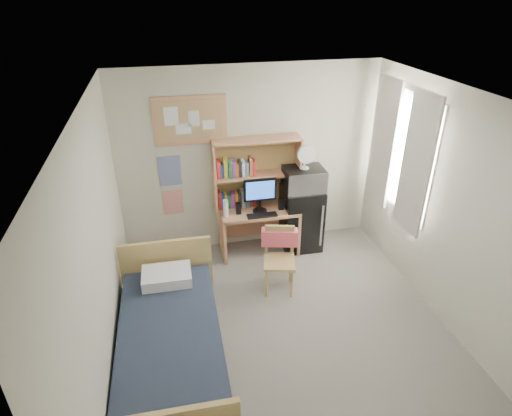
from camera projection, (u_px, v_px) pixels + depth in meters
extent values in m
cube|color=gray|center=(290.00, 339.00, 4.73)|extent=(3.60, 4.20, 0.02)
cube|color=white|center=(302.00, 105.00, 3.51)|extent=(3.60, 4.20, 0.02)
cube|color=beige|center=(250.00, 160.00, 5.92)|extent=(3.60, 0.04, 2.60)
cube|color=beige|center=(100.00, 263.00, 3.76)|extent=(0.04, 4.20, 2.60)
cube|color=beige|center=(460.00, 219.00, 4.47)|extent=(0.04, 4.20, 2.60)
cube|color=white|center=(401.00, 152.00, 5.35)|extent=(0.10, 1.40, 1.70)
cube|color=beige|center=(416.00, 164.00, 5.00)|extent=(0.04, 0.55, 1.70)
cube|color=beige|center=(384.00, 142.00, 5.69)|extent=(0.04, 0.55, 1.70)
cube|color=tan|center=(190.00, 121.00, 5.47)|extent=(0.94, 0.03, 0.64)
cube|color=navy|center=(170.00, 171.00, 5.72)|extent=(0.30, 0.01, 0.42)
cube|color=red|center=(173.00, 202.00, 5.94)|extent=(0.28, 0.01, 0.36)
cube|color=tan|center=(259.00, 230.00, 6.13)|extent=(1.09, 0.56, 0.68)
cube|color=tan|center=(279.00, 261.00, 5.30)|extent=(0.51, 0.51, 0.84)
cube|color=black|center=(301.00, 218.00, 6.20)|extent=(0.56, 0.56, 0.93)
cube|color=#1C2332|center=(172.00, 349.00, 4.22)|extent=(1.05, 2.03, 0.55)
cube|color=tan|center=(257.00, 173.00, 5.87)|extent=(1.20, 0.32, 0.98)
cube|color=black|center=(260.00, 196.00, 5.80)|extent=(0.45, 0.04, 0.48)
cube|color=black|center=(262.00, 215.00, 5.79)|extent=(0.41, 0.14, 0.02)
cube|color=black|center=(238.00, 208.00, 5.82)|extent=(0.07, 0.07, 0.16)
cube|color=black|center=(281.00, 204.00, 5.93)|extent=(0.07, 0.07, 0.16)
cylinder|color=white|center=(226.00, 208.00, 5.74)|extent=(0.07, 0.07, 0.24)
cube|color=#FB5F71|center=(279.00, 237.00, 5.37)|extent=(0.48, 0.25, 0.22)
cube|color=silver|center=(304.00, 179.00, 5.89)|extent=(0.56, 0.43, 0.32)
cylinder|color=white|center=(305.00, 158.00, 5.74)|extent=(0.26, 0.26, 0.32)
cube|color=white|center=(167.00, 276.00, 4.71)|extent=(0.54, 0.39, 0.13)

